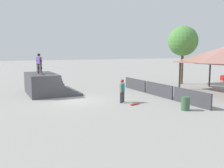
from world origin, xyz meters
TOP-DOWN VIEW (x-y plane):
  - ground_plane at (0.00, 0.00)m, footprint 160.00×160.00m
  - quarter_pipe_ramp at (-3.76, -1.38)m, footprint 4.69×4.02m
  - skater_on_deck at (-3.85, -1.81)m, footprint 0.70×0.49m
  - skateboard_on_deck at (-3.15, -1.70)m, footprint 0.85×0.23m
  - bystander_walking at (2.26, 2.87)m, footprint 0.51×0.56m
  - skateboard_on_ground at (3.28, 3.34)m, footprint 0.43×0.84m
  - barrier_fence at (1.35, 6.70)m, footprint 10.91×0.12m
  - tree_beside_pavilion at (-3.77, 13.54)m, footprint 3.25×3.25m
  - trash_bin at (6.02, 5.33)m, footprint 0.52×0.52m

SIDE VIEW (x-z plane):
  - ground_plane at x=0.00m, z-range 0.00..0.00m
  - skateboard_on_ground at x=3.28m, z-range 0.01..0.10m
  - trash_bin at x=6.02m, z-range 0.00..0.85m
  - barrier_fence at x=1.35m, z-range 0.00..1.05m
  - quarter_pipe_ramp at x=-3.76m, z-range -0.09..1.68m
  - bystander_walking at x=2.26m, z-range 0.15..1.82m
  - skateboard_on_deck at x=-3.15m, z-range 1.78..1.87m
  - skater_on_deck at x=-3.85m, z-range 1.89..3.59m
  - tree_beside_pavilion at x=-3.77m, z-range 1.53..7.89m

